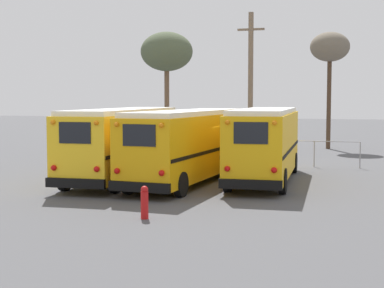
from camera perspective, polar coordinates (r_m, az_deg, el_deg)
ground_plane at (r=27.13m, az=0.31°, el=-3.43°), size 160.00×160.00×0.00m
school_bus_0 at (r=27.28m, az=-6.62°, el=0.31°), size 2.96×10.74×3.24m
school_bus_1 at (r=26.06m, az=-0.28°, el=0.07°), size 3.01×10.58×3.19m
school_bus_2 at (r=26.40m, az=7.08°, el=0.17°), size 2.91×9.48×3.26m
utility_pole at (r=39.48m, az=5.70°, el=6.02°), size 1.80×0.34×9.38m
bare_tree_0 at (r=43.28m, az=-2.47°, el=8.85°), size 3.79×3.79×8.52m
bare_tree_1 at (r=44.34m, az=13.22°, el=8.97°), size 2.85×2.85×8.50m
fence_line at (r=33.34m, az=3.54°, el=-0.27°), size 14.45×0.06×1.42m
fire_hydrant at (r=18.34m, az=-4.62°, el=-5.65°), size 0.24×0.24×1.03m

